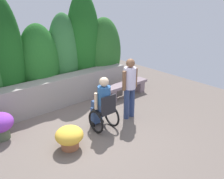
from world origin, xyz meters
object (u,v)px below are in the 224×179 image
person_standing_companion (130,85)px  person_in_wheelchair (103,105)px  stone_bench (126,87)px  flower_pot_terracotta_by_wall (0,125)px  flower_pot_purple_near (69,137)px

person_standing_companion → person_in_wheelchair: bearing=-169.3°
stone_bench → flower_pot_terracotta_by_wall: (-3.84, -0.00, 0.07)m
person_standing_companion → flower_pot_terracotta_by_wall: (-2.90, 1.12, -0.56)m
person_standing_companion → flower_pot_purple_near: (-1.90, -0.18, -0.65)m
flower_pot_terracotta_by_wall → person_in_wheelchair: bearing=-29.2°
flower_pot_purple_near → person_standing_companion: bearing=5.3°
flower_pot_purple_near → stone_bench: bearing=24.5°
stone_bench → flower_pot_purple_near: size_ratio=2.71×
stone_bench → flower_pot_terracotta_by_wall: bearing=-172.0°
person_standing_companion → flower_pot_purple_near: 2.02m
stone_bench → flower_pot_terracotta_by_wall: flower_pot_terracotta_by_wall is taller
person_in_wheelchair → flower_pot_terracotta_by_wall: (-2.02, 1.13, -0.26)m
person_standing_companion → flower_pot_terracotta_by_wall: 3.16m
person_in_wheelchair → person_standing_companion: size_ratio=0.83×
stone_bench → person_in_wheelchair: size_ratio=1.21×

